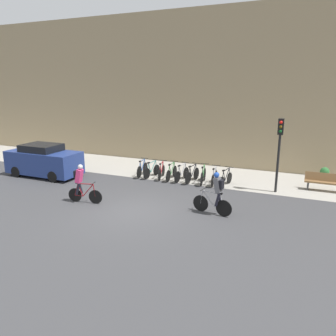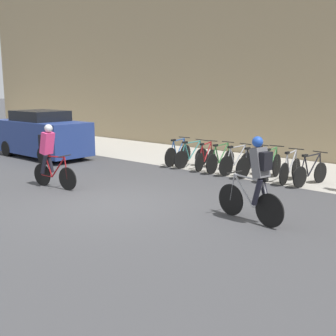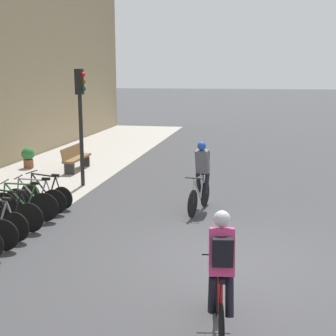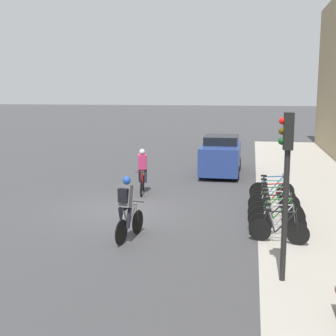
{
  "view_description": "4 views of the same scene",
  "coord_description": "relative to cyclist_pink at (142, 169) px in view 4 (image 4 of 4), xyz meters",
  "views": [
    {
      "loc": [
        6.31,
        -11.2,
        5.13
      ],
      "look_at": [
        0.16,
        3.26,
        1.12
      ],
      "focal_mm": 35.0,
      "sensor_mm": 36.0,
      "label": 1
    },
    {
      "loc": [
        7.34,
        -6.38,
        2.72
      ],
      "look_at": [
        0.38,
        1.53,
        0.72
      ],
      "focal_mm": 45.0,
      "sensor_mm": 36.0,
      "label": 2
    },
    {
      "loc": [
        -8.39,
        -0.35,
        3.47
      ],
      "look_at": [
        0.47,
        1.35,
        1.64
      ],
      "focal_mm": 50.0,
      "sensor_mm": 36.0,
      "label": 3
    },
    {
      "loc": [
        15.0,
        4.25,
        4.08
      ],
      "look_at": [
        0.2,
        1.59,
        1.52
      ],
      "focal_mm": 50.0,
      "sensor_mm": 36.0,
      "label": 4
    }
  ],
  "objects": [
    {
      "name": "parked_bike_0",
      "position": [
        0.45,
        4.99,
        -0.54
      ],
      "size": [
        0.46,
        1.64,
        0.98
      ],
      "color": "black",
      "rests_on": "ground"
    },
    {
      "name": "cyclist_grey",
      "position": [
        5.89,
        0.96,
        -0.0
      ],
      "size": [
        1.71,
        0.54,
        1.78
      ],
      "color": "black",
      "rests_on": "ground"
    },
    {
      "name": "ground",
      "position": [
        2.67,
        -0.05,
        -0.95
      ],
      "size": [
        200.0,
        200.0,
        0.0
      ],
      "primitive_type": "plane",
      "color": "#3D3D3F"
    },
    {
      "name": "traffic_light_pole",
      "position": [
        7.85,
        4.93,
        1.55
      ],
      "size": [
        0.26,
        0.3,
        3.6
      ],
      "color": "black",
      "rests_on": "ground"
    },
    {
      "name": "cyclist_pink",
      "position": [
        0.0,
        0.0,
        0.0
      ],
      "size": [
        1.62,
        0.52,
        1.76
      ],
      "color": "black",
      "rests_on": "ground"
    },
    {
      "name": "parked_bike_7",
      "position": [
        4.73,
        4.99,
        -0.55
      ],
      "size": [
        0.46,
        1.6,
        0.96
      ],
      "color": "black",
      "rests_on": "ground"
    },
    {
      "name": "parked_bike_3",
      "position": [
        2.29,
        4.99,
        -0.55
      ],
      "size": [
        0.46,
        1.7,
        0.96
      ],
      "color": "black",
      "rests_on": "ground"
    },
    {
      "name": "parked_bike_5",
      "position": [
        3.51,
        4.99,
        -0.55
      ],
      "size": [
        0.46,
        1.69,
        0.97
      ],
      "color": "black",
      "rests_on": "ground"
    },
    {
      "name": "parked_bike_1",
      "position": [
        1.06,
        4.99,
        -0.56
      ],
      "size": [
        0.46,
        1.6,
        0.94
      ],
      "color": "black",
      "rests_on": "ground"
    },
    {
      "name": "kerb_strip",
      "position": [
        2.67,
        6.7,
        -0.94
      ],
      "size": [
        44.0,
        4.5,
        0.01
      ],
      "primitive_type": "cube",
      "color": "#A39E93",
      "rests_on": "ground"
    },
    {
      "name": "parked_bike_8",
      "position": [
        5.34,
        4.99,
        -0.57
      ],
      "size": [
        0.47,
        1.58,
        0.94
      ],
      "color": "black",
      "rests_on": "ground"
    },
    {
      "name": "parked_bike_2",
      "position": [
        1.68,
        4.99,
        -0.56
      ],
      "size": [
        0.5,
        1.6,
        0.94
      ],
      "color": "black",
      "rests_on": "ground"
    },
    {
      "name": "parked_bike_4",
      "position": [
        2.9,
        4.99,
        -0.56
      ],
      "size": [
        0.46,
        1.65,
        0.95
      ],
      "color": "black",
      "rests_on": "ground"
    },
    {
      "name": "parked_bike_6",
      "position": [
        4.12,
        4.99,
        -0.53
      ],
      "size": [
        0.46,
        1.67,
        0.99
      ],
      "color": "black",
      "rests_on": "ground"
    },
    {
      "name": "parked_car",
      "position": [
        -4.73,
        2.78,
        -0.05
      ],
      "size": [
        4.3,
        1.84,
        1.85
      ],
      "color": "navy",
      "rests_on": "ground"
    }
  ]
}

